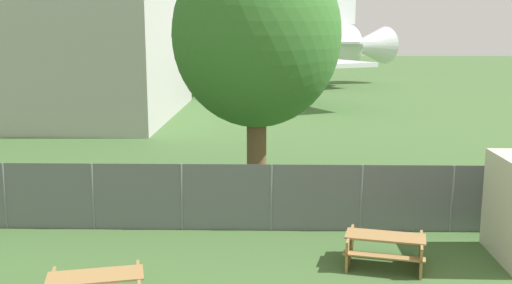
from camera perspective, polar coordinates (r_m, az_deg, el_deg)
The scene contains 4 objects.
perimeter_fence at distance 17.03m, azimuth 1.45°, elevation -5.32°, with size 56.07×0.07×1.93m.
airplane at distance 52.55m, azimuth -3.13°, elevation 8.78°, with size 34.61×27.84×12.55m.
picnic_bench_open_grass at distance 15.07m, azimuth 12.19°, elevation -9.70°, with size 2.17×1.80×0.76m.
tree_far_right at distance 20.09m, azimuth 0.06°, elevation 10.11°, with size 5.60×5.60×8.56m.
Camera 1 is at (-0.03, -5.85, 5.70)m, focal length 42.00 mm.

